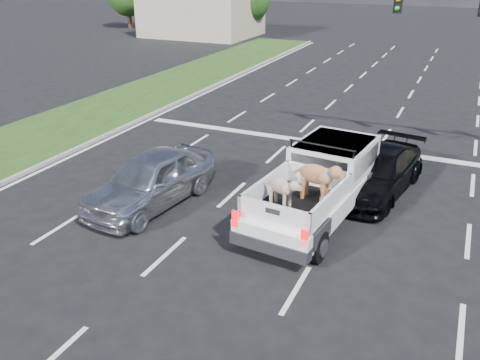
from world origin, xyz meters
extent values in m
plane|color=black|center=(0.00, 0.00, 0.00)|extent=(160.00, 160.00, 0.00)
cube|color=silver|center=(-5.25, 6.00, 0.01)|extent=(0.12, 60.00, 0.01)
cube|color=silver|center=(-1.75, 6.00, 0.01)|extent=(0.12, 60.00, 0.01)
cube|color=silver|center=(1.75, 6.00, 0.01)|extent=(0.12, 60.00, 0.01)
cube|color=silver|center=(5.25, 6.00, 0.01)|extent=(0.12, 60.00, 0.01)
cube|color=silver|center=(-8.80, 6.00, 0.01)|extent=(0.15, 60.00, 0.01)
cube|color=silver|center=(0.00, 10.00, 0.01)|extent=(17.00, 0.45, 0.01)
cube|color=#1C3C12|center=(-11.50, 6.00, 0.05)|extent=(5.00, 60.00, 0.10)
cube|color=gray|center=(-9.05, 6.00, 0.07)|extent=(0.15, 60.00, 0.14)
cube|color=tan|center=(-20.00, 36.00, 2.20)|extent=(10.00, 8.00, 4.40)
cylinder|color=#332114|center=(-30.00, 38.00, 1.08)|extent=(0.44, 0.44, 2.16)
cylinder|color=#332114|center=(-24.00, 38.00, 1.08)|extent=(0.44, 0.44, 2.16)
cylinder|color=#332114|center=(-16.00, 38.00, 1.08)|extent=(0.44, 0.44, 2.16)
sphere|color=#133B10|center=(-16.00, 38.00, 3.30)|extent=(4.20, 4.20, 4.20)
cylinder|color=black|center=(-0.07, 1.57, 0.42)|extent=(0.39, 0.86, 0.83)
cylinder|color=black|center=(1.82, 1.36, 0.42)|extent=(0.39, 0.86, 0.83)
cylinder|color=black|center=(0.37, 5.59, 0.42)|extent=(0.39, 0.86, 0.83)
cylinder|color=black|center=(2.26, 5.38, 0.42)|extent=(0.39, 0.86, 0.83)
cube|color=silver|center=(1.10, 3.53, 0.72)|extent=(2.69, 5.98, 0.57)
cube|color=silver|center=(1.25, 4.89, 1.48)|extent=(2.27, 2.72, 0.94)
cube|color=black|center=(1.11, 3.65, 1.51)|extent=(1.69, 0.22, 0.68)
cylinder|color=black|center=(1.13, 3.80, 2.16)|extent=(1.96, 0.27, 0.05)
cube|color=black|center=(0.96, 2.25, 0.97)|extent=(2.23, 2.98, 0.07)
cube|color=silver|center=(0.04, 2.35, 1.29)|extent=(0.39, 2.78, 0.57)
cube|color=silver|center=(1.88, 2.15, 1.29)|extent=(0.39, 2.78, 0.57)
cube|color=silver|center=(0.82, 0.91, 1.29)|extent=(1.94, 0.30, 0.57)
cube|color=red|center=(-0.13, 0.78, 1.04)|extent=(0.18, 0.08, 0.44)
cube|color=red|center=(1.71, 0.58, 1.04)|extent=(0.18, 0.08, 0.44)
cube|color=black|center=(0.80, 0.76, 0.52)|extent=(2.12, 0.55, 0.33)
imported|color=#B7BBBF|center=(-3.69, 2.40, 0.82)|extent=(2.50, 4.99, 1.63)
imported|color=black|center=(2.39, 6.12, 0.69)|extent=(2.70, 5.04, 1.39)
camera|label=1|loc=(4.55, -9.27, 6.93)|focal=38.00mm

